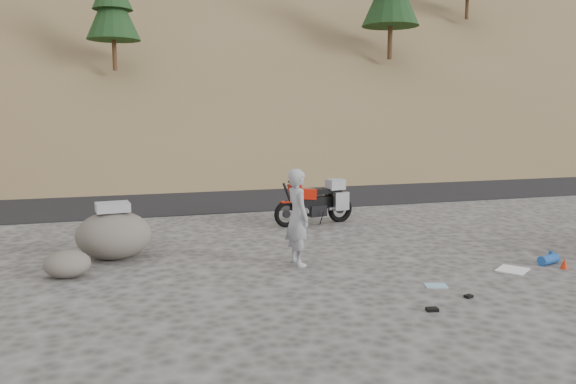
# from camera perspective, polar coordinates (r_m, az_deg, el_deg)

# --- Properties ---
(ground) EXTENTS (140.00, 140.00, 0.00)m
(ground) POSITION_cam_1_polar(r_m,az_deg,el_deg) (9.89, 8.03, -7.14)
(ground) COLOR #423F3D
(ground) RESTS_ON ground
(road) EXTENTS (120.00, 7.00, 0.05)m
(road) POSITION_cam_1_polar(r_m,az_deg,el_deg) (18.28, -3.96, -0.13)
(road) COLOR black
(road) RESTS_ON ground
(hillside) EXTENTS (120.00, 73.00, 46.72)m
(hillside) POSITION_cam_1_polar(r_m,az_deg,el_deg) (50.40, -12.78, 17.47)
(hillside) COLOR brown
(hillside) RESTS_ON ground
(motorcycle) EXTENTS (2.06, 0.82, 1.23)m
(motorcycle) POSITION_cam_1_polar(r_m,az_deg,el_deg) (13.09, 3.05, -1.01)
(motorcycle) COLOR black
(motorcycle) RESTS_ON ground
(man) EXTENTS (0.43, 0.63, 1.65)m
(man) POSITION_cam_1_polar(r_m,az_deg,el_deg) (9.69, 0.99, -7.37)
(man) COLOR #97979C
(man) RESTS_ON ground
(boulder) EXTENTS (1.42, 1.24, 1.03)m
(boulder) POSITION_cam_1_polar(r_m,az_deg,el_deg) (10.43, -17.27, -4.09)
(boulder) COLOR #514D46
(boulder) RESTS_ON ground
(small_rock) EXTENTS (0.72, 0.65, 0.43)m
(small_rock) POSITION_cam_1_polar(r_m,az_deg,el_deg) (9.56, -21.51, -6.81)
(small_rock) COLOR #514D46
(small_rock) RESTS_ON ground
(gear_white_cloth) EXTENTS (0.65, 0.64, 0.02)m
(gear_white_cloth) POSITION_cam_1_polar(r_m,az_deg,el_deg) (10.05, 21.84, -7.34)
(gear_white_cloth) COLOR white
(gear_white_cloth) RESTS_ON ground
(gear_blue_mat) EXTENTS (0.45, 0.28, 0.17)m
(gear_blue_mat) POSITION_cam_1_polar(r_m,az_deg,el_deg) (10.66, 24.95, -6.24)
(gear_blue_mat) COLOR #194A9B
(gear_blue_mat) RESTS_ON ground
(gear_bottle) EXTENTS (0.08, 0.08, 0.19)m
(gear_bottle) POSITION_cam_1_polar(r_m,az_deg,el_deg) (10.89, 25.11, -5.91)
(gear_bottle) COLOR #194A9B
(gear_bottle) RESTS_ON ground
(gear_funnel) EXTENTS (0.17, 0.17, 0.17)m
(gear_funnel) POSITION_cam_1_polar(r_m,az_deg,el_deg) (10.48, 26.27, -6.54)
(gear_funnel) COLOR red
(gear_funnel) RESTS_ON ground
(gear_glove_a) EXTENTS (0.17, 0.13, 0.04)m
(gear_glove_a) POSITION_cam_1_polar(r_m,az_deg,el_deg) (7.73, 14.43, -11.48)
(gear_glove_a) COLOR black
(gear_glove_a) RESTS_ON ground
(gear_glove_b) EXTENTS (0.13, 0.12, 0.04)m
(gear_glove_b) POSITION_cam_1_polar(r_m,az_deg,el_deg) (8.40, 17.87, -10.05)
(gear_glove_b) COLOR black
(gear_glove_b) RESTS_ON ground
(gear_blue_cloth) EXTENTS (0.38, 0.33, 0.01)m
(gear_blue_cloth) POSITION_cam_1_polar(r_m,az_deg,el_deg) (8.81, 14.81, -9.18)
(gear_blue_cloth) COLOR #83B1CA
(gear_blue_cloth) RESTS_ON ground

